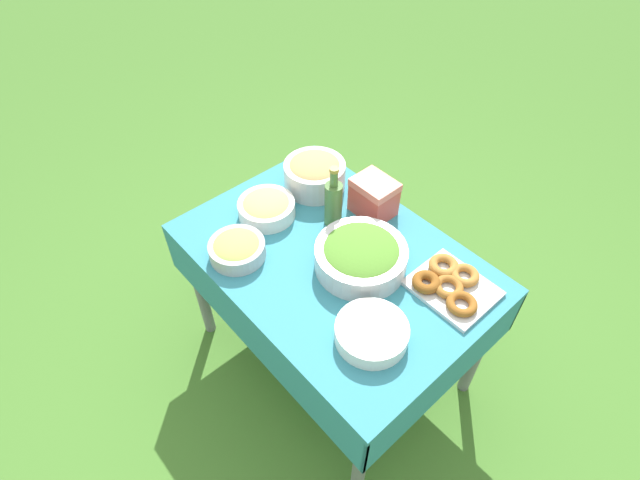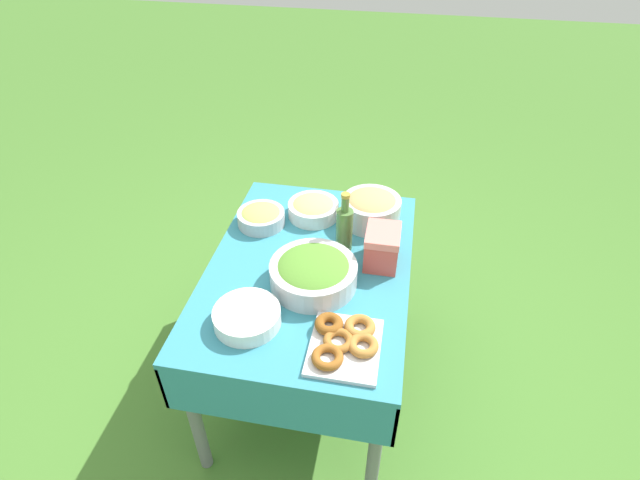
{
  "view_description": "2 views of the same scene",
  "coord_description": "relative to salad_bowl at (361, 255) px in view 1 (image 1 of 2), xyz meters",
  "views": [
    {
      "loc": [
        -0.9,
        0.87,
        2.12
      ],
      "look_at": [
        0.07,
        0.01,
        0.76
      ],
      "focal_mm": 28.0,
      "sensor_mm": 36.0,
      "label": 1
    },
    {
      "loc": [
        -1.49,
        -0.32,
        2.05
      ],
      "look_at": [
        0.06,
        -0.03,
        0.81
      ],
      "focal_mm": 28.0,
      "sensor_mm": 36.0,
      "label": 2
    }
  ],
  "objects": [
    {
      "name": "donut_platter",
      "position": [
        -0.28,
        -0.16,
        -0.04
      ],
      "size": [
        0.28,
        0.26,
        0.05
      ],
      "color": "silver",
      "rests_on": "picnic_table"
    },
    {
      "name": "cooler_box",
      "position": [
        0.17,
        -0.24,
        0.02
      ],
      "size": [
        0.17,
        0.13,
        0.16
      ],
      "color": "#E04C42",
      "rests_on": "picnic_table"
    },
    {
      "name": "plate_stack",
      "position": [
        -0.24,
        0.19,
        -0.03
      ],
      "size": [
        0.24,
        0.24,
        0.06
      ],
      "color": "white",
      "rests_on": "picnic_table"
    },
    {
      "name": "fruit_bowl",
      "position": [
        0.34,
        0.31,
        -0.02
      ],
      "size": [
        0.21,
        0.21,
        0.08
      ],
      "color": "#B2B7BC",
      "rests_on": "picnic_table"
    },
    {
      "name": "ground_plane",
      "position": [
        0.1,
        0.04,
        -0.78
      ],
      "size": [
        14.0,
        14.0,
        0.0
      ],
      "primitive_type": "plane",
      "color": "#477A2D"
    },
    {
      "name": "pasta_bowl",
      "position": [
        0.44,
        0.09,
        -0.02
      ],
      "size": [
        0.23,
        0.23,
        0.08
      ],
      "color": "white",
      "rests_on": "picnic_table"
    },
    {
      "name": "bread_bowl",
      "position": [
        0.45,
        -0.17,
        0.01
      ],
      "size": [
        0.26,
        0.26,
        0.14
      ],
      "color": "silver",
      "rests_on": "picnic_table"
    },
    {
      "name": "salad_bowl",
      "position": [
        0.0,
        0.0,
        0.0
      ],
      "size": [
        0.34,
        0.34,
        0.11
      ],
      "color": "silver",
      "rests_on": "picnic_table"
    },
    {
      "name": "olive_oil_bottle",
      "position": [
        0.24,
        -0.08,
        0.05
      ],
      "size": [
        0.07,
        0.07,
        0.27
      ],
      "color": "#4C7238",
      "rests_on": "picnic_table"
    },
    {
      "name": "picnic_table",
      "position": [
        0.1,
        0.04,
        -0.17
      ],
      "size": [
        1.15,
        0.81,
        0.72
      ],
      "color": "teal",
      "rests_on": "ground_plane"
    }
  ]
}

